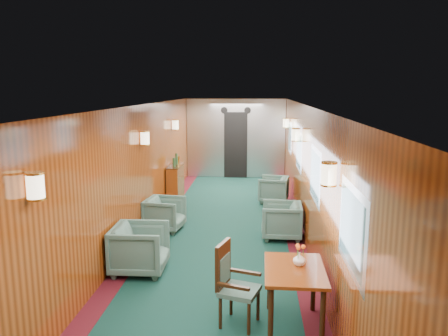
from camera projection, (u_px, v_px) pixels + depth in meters
name	position (u px, v px, depth m)	size (l,w,h in m)	color
room	(219.00, 152.00, 7.39)	(12.00, 12.10, 2.40)	#0E342B
bulkhead	(236.00, 139.00, 13.27)	(2.98, 0.17, 2.39)	silver
windows_right	(306.00, 161.00, 7.55)	(0.02, 8.60, 0.80)	silver
wall_sconces	(222.00, 139.00, 7.91)	(2.97, 7.97, 0.25)	#FFF2C6
dining_table	(294.00, 278.00, 4.88)	(0.68, 0.96, 0.71)	brown
side_chair	(232.00, 280.00, 5.00)	(0.53, 0.55, 0.97)	#1A3E3A
credenza	(175.00, 182.00, 10.70)	(0.30, 0.95, 1.13)	brown
flower_vase	(299.00, 259.00, 4.94)	(0.14, 0.14, 0.15)	white
armchair_left_near	(140.00, 249.00, 6.45)	(0.77, 0.79, 0.72)	#1A3E3A
armchair_left_far	(165.00, 214.00, 8.38)	(0.68, 0.70, 0.63)	#1A3E3A
armchair_right_near	(281.00, 220.00, 7.93)	(0.70, 0.72, 0.65)	#1A3E3A
armchair_right_far	(273.00, 189.00, 10.45)	(0.67, 0.68, 0.62)	#1A3E3A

